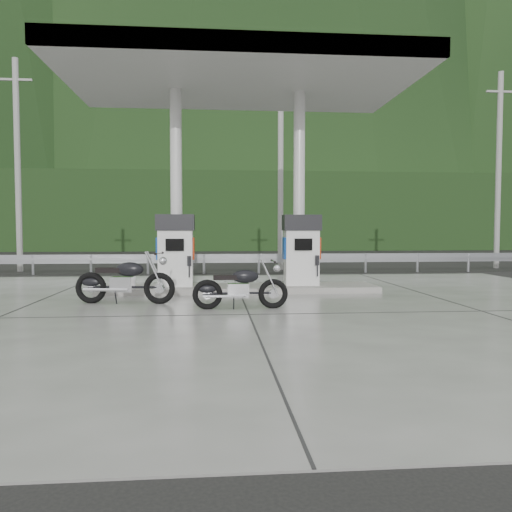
{
  "coord_description": "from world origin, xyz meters",
  "views": [
    {
      "loc": [
        -0.65,
        -10.13,
        1.59
      ],
      "look_at": [
        0.3,
        1.0,
        1.0
      ],
      "focal_mm": 35.0,
      "sensor_mm": 36.0,
      "label": 1
    }
  ],
  "objects": [
    {
      "name": "ground",
      "position": [
        0.0,
        0.0,
        0.0
      ],
      "size": [
        160.0,
        160.0,
        0.0
      ],
      "primitive_type": "plane",
      "color": "black",
      "rests_on": "ground"
    },
    {
      "name": "forecourt_apron",
      "position": [
        0.0,
        0.0,
        0.01
      ],
      "size": [
        18.0,
        14.0,
        0.02
      ],
      "primitive_type": "cube",
      "color": "slate",
      "rests_on": "ground"
    },
    {
      "name": "pump_island",
      "position": [
        0.0,
        2.5,
        0.1
      ],
      "size": [
        7.0,
        1.4,
        0.15
      ],
      "primitive_type": "cube",
      "color": "gray",
      "rests_on": "forecourt_apron"
    },
    {
      "name": "gas_pump_left",
      "position": [
        -1.6,
        2.5,
        1.07
      ],
      "size": [
        0.95,
        0.55,
        1.8
      ],
      "primitive_type": null,
      "color": "white",
      "rests_on": "pump_island"
    },
    {
      "name": "gas_pump_right",
      "position": [
        1.6,
        2.5,
        1.07
      ],
      "size": [
        0.95,
        0.55,
        1.8
      ],
      "primitive_type": null,
      "color": "white",
      "rests_on": "pump_island"
    },
    {
      "name": "canopy_column_left",
      "position": [
        -1.6,
        2.9,
        2.67
      ],
      "size": [
        0.3,
        0.3,
        5.0
      ],
      "primitive_type": "cylinder",
      "color": "silver",
      "rests_on": "pump_island"
    },
    {
      "name": "canopy_column_right",
      "position": [
        1.6,
        2.9,
        2.67
      ],
      "size": [
        0.3,
        0.3,
        5.0
      ],
      "primitive_type": "cylinder",
      "color": "silver",
      "rests_on": "pump_island"
    },
    {
      "name": "canopy_roof",
      "position": [
        0.0,
        2.5,
        5.37
      ],
      "size": [
        8.5,
        5.0,
        0.4
      ],
      "primitive_type": "cube",
      "color": "silver",
      "rests_on": "canopy_column_left"
    },
    {
      "name": "guardrail",
      "position": [
        0.0,
        8.0,
        0.71
      ],
      "size": [
        26.0,
        0.16,
        1.42
      ],
      "primitive_type": null,
      "color": "gray",
      "rests_on": "ground"
    },
    {
      "name": "road",
      "position": [
        0.0,
        11.5,
        0.0
      ],
      "size": [
        60.0,
        7.0,
        0.01
      ],
      "primitive_type": "cube",
      "color": "black",
      "rests_on": "ground"
    },
    {
      "name": "utility_pole_a",
      "position": [
        -8.0,
        9.5,
        4.0
      ],
      "size": [
        0.22,
        0.22,
        8.0
      ],
      "primitive_type": "cylinder",
      "color": "gray",
      "rests_on": "ground"
    },
    {
      "name": "utility_pole_b",
      "position": [
        2.0,
        9.5,
        4.0
      ],
      "size": [
        0.22,
        0.22,
        8.0
      ],
      "primitive_type": "cylinder",
      "color": "gray",
      "rests_on": "ground"
    },
    {
      "name": "utility_pole_c",
      "position": [
        11.0,
        9.5,
        4.0
      ],
      "size": [
        0.22,
        0.22,
        8.0
      ],
      "primitive_type": "cylinder",
      "color": "gray",
      "rests_on": "ground"
    },
    {
      "name": "tree_band",
      "position": [
        0.0,
        30.0,
        3.0
      ],
      "size": [
        80.0,
        6.0,
        6.0
      ],
      "primitive_type": "cube",
      "color": "black",
      "rests_on": "ground"
    },
    {
      "name": "forested_hills",
      "position": [
        0.0,
        60.0,
        0.0
      ],
      "size": [
        100.0,
        40.0,
        140.0
      ],
      "primitive_type": null,
      "color": "black",
      "rests_on": "ground"
    },
    {
      "name": "motorcycle_left",
      "position": [
        -2.53,
        0.62,
        0.5
      ],
      "size": [
        2.08,
        0.91,
        0.95
      ],
      "primitive_type": null,
      "rotation": [
        0.0,
        0.0,
        -0.14
      ],
      "color": "black",
      "rests_on": "forecourt_apron"
    },
    {
      "name": "motorcycle_right",
      "position": [
        -0.12,
        -0.29,
        0.44
      ],
      "size": [
        1.78,
        0.57,
        0.84
      ],
      "primitive_type": null,
      "rotation": [
        0.0,
        0.0,
        0.01
      ],
      "color": "black",
      "rests_on": "forecourt_apron"
    }
  ]
}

